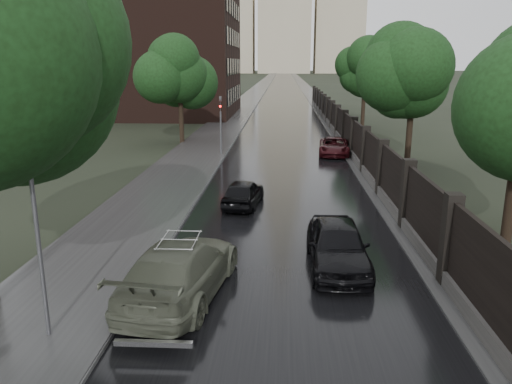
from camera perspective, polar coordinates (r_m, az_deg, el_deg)
name	(u,v)px	position (r m, az deg, el deg)	size (l,w,h in m)	color
road	(284,79)	(198.53, 3.20, 12.78)	(8.00, 420.00, 0.02)	black
sidewalk_left	(268,79)	(198.62, 1.42, 12.82)	(4.00, 420.00, 0.16)	#2D2D2D
verge_right	(298,79)	(198.61, 4.82, 12.76)	(3.00, 420.00, 0.08)	#2D2D2D
fence_right	(341,129)	(41.05, 9.74, 7.15)	(0.45, 75.72, 2.70)	#383533
tree_left_far	(180,75)	(39.25, -8.72, 13.07)	(4.25, 4.25, 7.39)	black
tree_right_b	(413,84)	(31.40, 17.51, 11.70)	(4.08, 4.08, 7.01)	black
tree_right_c	(365,76)	(49.05, 12.34, 12.83)	(4.08, 4.08, 7.01)	black
lamp_post	(37,230)	(11.78, -23.75, -3.97)	(0.25, 0.12, 5.11)	#59595E
traffic_light	(221,120)	(33.90, -4.05, 8.16)	(0.16, 0.32, 4.00)	#59595E
brick_building	(131,29)	(63.14, -14.04, 17.65)	(24.00, 18.00, 20.00)	black
stalinist_tower	(285,5)	(310.12, 3.30, 20.52)	(92.00, 30.00, 159.00)	tan
volga_sedan	(180,269)	(13.71, -8.65, -8.70)	(2.21, 5.43, 1.58)	#4E5241
hatchback_left	(243,193)	(21.97, -1.48, -0.08)	(1.44, 3.57, 1.22)	black
car_right_near	(338,245)	(15.56, 9.30, -6.01)	(1.77, 4.40, 1.50)	black
car_right_far	(334,146)	(34.69, 8.91, 5.17)	(2.00, 4.35, 1.21)	black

